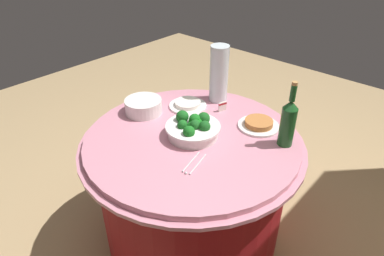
{
  "coord_description": "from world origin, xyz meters",
  "views": [
    {
      "loc": [
        1.08,
        0.97,
        1.71
      ],
      "look_at": [
        0.0,
        0.0,
        0.79
      ],
      "focal_mm": 31.88,
      "sensor_mm": 36.0,
      "label": 1
    }
  ],
  "objects": [
    {
      "name": "serving_tongs",
      "position": [
        0.17,
        0.16,
        0.74
      ],
      "size": [
        0.17,
        0.08,
        0.01
      ],
      "color": "silver",
      "rests_on": "buffet_table"
    },
    {
      "name": "broccoli_bowl",
      "position": [
        -0.01,
        -0.0,
        0.79
      ],
      "size": [
        0.28,
        0.28,
        0.11
      ],
      "color": "white",
      "rests_on": "buffet_table"
    },
    {
      "name": "wine_bottle",
      "position": [
        -0.26,
        0.39,
        0.87
      ],
      "size": [
        0.07,
        0.07,
        0.34
      ],
      "color": "#174B1E",
      "rests_on": "buffet_table"
    },
    {
      "name": "decorative_fruit_vase",
      "position": [
        -0.41,
        -0.15,
        0.89
      ],
      "size": [
        0.11,
        0.11,
        0.34
      ],
      "color": "silver",
      "rests_on": "buffet_table"
    },
    {
      "name": "ground_plane",
      "position": [
        0.0,
        0.0,
        0.0
      ],
      "size": [
        6.0,
        6.0,
        0.0
      ],
      "primitive_type": "plane",
      "color": "tan"
    },
    {
      "name": "label_placard_front",
      "position": [
        -0.32,
        -0.05,
        0.77
      ],
      "size": [
        0.05,
        0.02,
        0.05
      ],
      "color": "white",
      "rests_on": "buffet_table"
    },
    {
      "name": "food_plate_peanuts",
      "position": [
        -0.31,
        0.2,
        0.76
      ],
      "size": [
        0.22,
        0.22,
        0.04
      ],
      "color": "white",
      "rests_on": "buffet_table"
    },
    {
      "name": "plate_stack",
      "position": [
        -0.0,
        -0.37,
        0.78
      ],
      "size": [
        0.21,
        0.21,
        0.08
      ],
      "color": "white",
      "rests_on": "buffet_table"
    },
    {
      "name": "food_plate_rice",
      "position": [
        -0.22,
        -0.23,
        0.75
      ],
      "size": [
        0.22,
        0.22,
        0.03
      ],
      "color": "white",
      "rests_on": "buffet_table"
    },
    {
      "name": "buffet_table",
      "position": [
        0.0,
        0.0,
        0.38
      ],
      "size": [
        1.16,
        1.16,
        0.74
      ],
      "color": "maroon",
      "rests_on": "ground_plane"
    }
  ]
}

